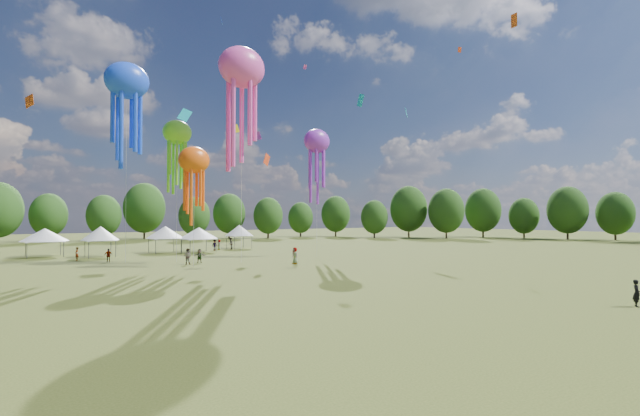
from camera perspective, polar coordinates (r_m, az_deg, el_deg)
ground at (r=26.48m, az=26.85°, el=-12.67°), size 300.00×300.00×0.00m
observer_main at (r=32.98m, az=35.31°, el=-8.84°), size 0.70×0.66×1.61m
spectator_near at (r=52.44m, az=-16.51°, el=-5.94°), size 1.10×1.08×1.79m
spectators_far at (r=64.23m, az=-13.60°, el=-5.08°), size 23.70×26.26×1.89m
festival_tents at (r=69.77m, az=-20.84°, el=-2.98°), size 32.97×10.06×4.07m
show_kites at (r=55.70m, az=-13.87°, el=11.34°), size 27.01×11.78×25.24m
small_kites at (r=63.55m, az=-13.32°, el=22.53°), size 72.12×58.60×40.28m
treeline at (r=77.01m, az=-21.12°, el=-0.14°), size 201.57×95.24×13.43m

